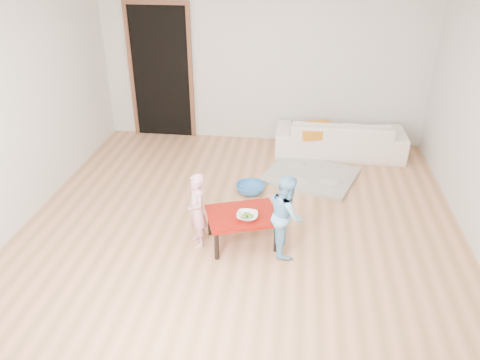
% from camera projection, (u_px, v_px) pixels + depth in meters
% --- Properties ---
extents(floor, '(5.00, 5.00, 0.01)m').
position_uv_depth(floor, '(242.00, 221.00, 5.48)').
color(floor, '#AB7849').
rests_on(floor, ground).
extents(back_wall, '(5.00, 0.02, 2.60)m').
position_uv_depth(back_wall, '(263.00, 59.00, 7.05)').
color(back_wall, silver).
rests_on(back_wall, floor).
extents(left_wall, '(0.02, 5.00, 2.60)m').
position_uv_depth(left_wall, '(18.00, 106.00, 5.16)').
color(left_wall, silver).
rests_on(left_wall, floor).
extents(doorway, '(1.02, 0.08, 2.11)m').
position_uv_depth(doorway, '(161.00, 73.00, 7.35)').
color(doorway, brown).
rests_on(doorway, back_wall).
extents(sofa, '(1.91, 0.77, 0.55)m').
position_uv_depth(sofa, '(340.00, 137.00, 7.00)').
color(sofa, white).
rests_on(sofa, floor).
extents(cushion, '(0.61, 0.58, 0.13)m').
position_uv_depth(cushion, '(316.00, 130.00, 6.82)').
color(cushion, orange).
rests_on(cushion, sofa).
extents(red_table, '(0.87, 0.76, 0.37)m').
position_uv_depth(red_table, '(242.00, 228.00, 5.02)').
color(red_table, maroon).
rests_on(red_table, floor).
extents(bowl, '(0.22, 0.22, 0.05)m').
position_uv_depth(bowl, '(247.00, 216.00, 4.84)').
color(bowl, white).
rests_on(bowl, red_table).
extents(broccoli, '(0.12, 0.12, 0.06)m').
position_uv_depth(broccoli, '(247.00, 216.00, 4.84)').
color(broccoli, '#2D5919').
rests_on(broccoli, red_table).
extents(child_pink, '(0.32, 0.36, 0.84)m').
position_uv_depth(child_pink, '(197.00, 211.00, 4.89)').
color(child_pink, pink).
rests_on(child_pink, floor).
extents(child_blue, '(0.42, 0.49, 0.88)m').
position_uv_depth(child_blue, '(286.00, 215.00, 4.78)').
color(child_blue, '#67C0EF').
rests_on(child_blue, floor).
extents(basin, '(0.38, 0.38, 0.12)m').
position_uv_depth(basin, '(250.00, 188.00, 6.05)').
color(basin, '#2F72B4').
rests_on(basin, floor).
extents(blanket, '(1.41, 1.29, 0.06)m').
position_uv_depth(blanket, '(310.00, 175.00, 6.44)').
color(blanket, '#BAB4A4').
rests_on(blanket, floor).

